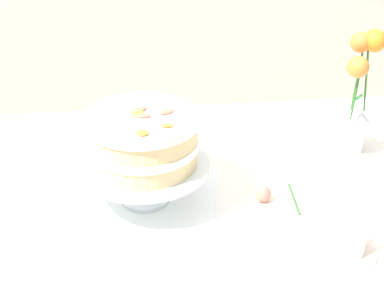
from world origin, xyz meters
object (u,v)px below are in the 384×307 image
(layer_cake, at_px, (143,139))
(fallen_rose, at_px, (264,194))
(dining_table, at_px, (224,237))
(cake_stand, at_px, (144,169))
(teacup, at_px, (349,244))
(flower_vase, at_px, (358,99))

(layer_cake, distance_m, fallen_rose, 0.30)
(dining_table, xyz_separation_m, cake_stand, (-0.18, 0.04, 0.17))
(layer_cake, xyz_separation_m, fallen_rose, (0.27, -0.03, -0.14))
(teacup, relative_size, fallen_rose, 0.94)
(cake_stand, xyz_separation_m, layer_cake, (0.00, -0.00, 0.08))
(layer_cake, height_order, fallen_rose, layer_cake)
(dining_table, bearing_deg, fallen_rose, 2.81)
(dining_table, height_order, flower_vase, flower_vase)
(fallen_rose, bearing_deg, layer_cake, 173.42)
(dining_table, distance_m, flower_vase, 0.48)
(dining_table, relative_size, cake_stand, 4.83)
(dining_table, bearing_deg, cake_stand, 168.64)
(fallen_rose, bearing_deg, dining_table, -177.19)
(dining_table, height_order, fallen_rose, fallen_rose)
(dining_table, xyz_separation_m, flower_vase, (0.37, 0.21, 0.24))
(flower_vase, bearing_deg, layer_cake, -162.01)
(cake_stand, height_order, flower_vase, flower_vase)
(teacup, xyz_separation_m, fallen_rose, (-0.12, 0.20, -0.01))
(dining_table, relative_size, teacup, 11.98)
(teacup, height_order, fallen_rose, teacup)
(flower_vase, xyz_separation_m, teacup, (-0.15, -0.41, -0.12))
(cake_stand, height_order, teacup, cake_stand)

